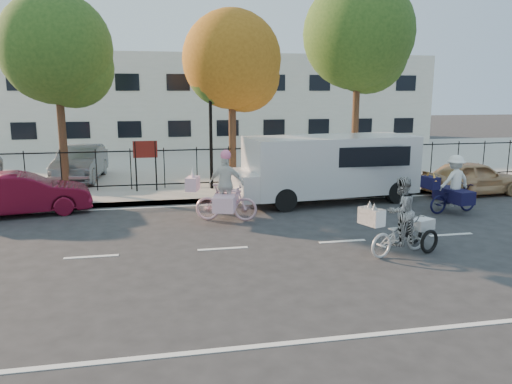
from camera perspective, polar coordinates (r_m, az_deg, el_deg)
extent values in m
plane|color=#333334|center=(11.96, -3.80, -6.49)|extent=(120.00, 120.00, 0.00)
cube|color=#A8A399|center=(16.79, -6.10, -1.01)|extent=(60.00, 0.10, 0.15)
cube|color=#A8A399|center=(17.82, -6.41, -0.29)|extent=(60.00, 2.20, 0.15)
cube|color=#A8A399|center=(26.57, -8.12, 3.55)|extent=(60.00, 15.60, 0.15)
cube|color=silver|center=(36.32, -9.20, 10.25)|extent=(34.00, 10.00, 6.00)
cylinder|color=black|center=(18.26, -5.18, 6.60)|extent=(0.12, 0.12, 4.00)
sphere|color=white|center=(18.20, -5.31, 13.36)|extent=(0.36, 0.36, 0.36)
cylinder|color=black|center=(18.29, -13.57, 2.87)|extent=(0.06, 0.06, 1.80)
cylinder|color=black|center=(18.28, -11.37, 2.96)|extent=(0.06, 0.06, 1.80)
cube|color=#59140F|center=(18.20, -12.55, 4.78)|extent=(0.85, 0.04, 0.60)
imported|color=silver|center=(11.91, 16.06, -4.73)|extent=(1.83, 1.16, 0.91)
imported|color=silver|center=(11.77, 16.21, -2.11)|extent=(0.93, 0.83, 1.59)
cube|color=white|center=(11.13, 13.06, -2.75)|extent=(0.48, 0.62, 0.36)
cone|color=white|center=(11.18, 12.86, -1.41)|extent=(0.14, 0.14, 0.18)
cone|color=white|center=(10.96, 13.37, -1.68)|extent=(0.14, 0.14, 0.18)
torus|color=black|center=(12.21, 19.18, -5.36)|extent=(0.56, 0.27, 0.56)
torus|color=black|center=(12.80, 17.59, -4.50)|extent=(0.56, 0.27, 0.56)
cube|color=white|center=(12.42, 18.46, -3.49)|extent=(0.59, 0.51, 0.25)
imported|color=#D09EAD|center=(14.36, -3.42, -1.21)|extent=(1.86, 0.99, 1.07)
imported|color=silver|center=(14.25, -3.45, 0.93)|extent=(1.07, 0.67, 1.69)
cube|color=#EBB2C5|center=(14.43, -7.25, 0.95)|extent=(0.48, 0.66, 0.39)
cone|color=silver|center=(14.37, -7.28, 2.30)|extent=(0.13, 0.13, 0.34)
cube|color=#EBB2C5|center=(14.35, -3.42, -1.00)|extent=(0.96, 1.51, 0.43)
sphere|color=pink|center=(14.12, -3.49, 4.24)|extent=(0.30, 0.30, 0.30)
imported|color=black|center=(16.48, 21.61, -0.67)|extent=(1.78, 0.85, 0.90)
imported|color=white|center=(16.38, 21.75, 1.22)|extent=(1.09, 0.73, 1.57)
cube|color=black|center=(15.81, 19.32, 1.02)|extent=(0.38, 0.59, 0.36)
cone|color=gold|center=(15.92, 19.05, 1.84)|extent=(0.12, 0.23, 0.32)
cone|color=gold|center=(15.62, 19.70, 1.62)|extent=(0.12, 0.23, 0.32)
cube|color=black|center=(16.46, 21.63, -0.33)|extent=(0.74, 1.36, 0.40)
cube|color=silver|center=(16.97, 8.54, 3.13)|extent=(5.87, 2.72, 1.89)
cube|color=silver|center=(16.27, -1.84, 1.02)|extent=(0.75, 2.09, 0.84)
cylinder|color=black|center=(15.68, 2.71, -0.75)|extent=(0.76, 0.35, 0.74)
cylinder|color=black|center=(17.44, 1.24, 0.51)|extent=(0.76, 0.35, 0.74)
cylinder|color=black|center=(17.08, 15.81, -0.17)|extent=(0.76, 0.35, 0.74)
cylinder|color=black|center=(18.71, 13.26, 0.95)|extent=(0.76, 0.35, 0.74)
imported|color=#5C0A1F|center=(16.56, -25.10, -0.21)|extent=(4.09, 2.09, 1.28)
imported|color=tan|center=(19.56, 23.54, 1.51)|extent=(3.77, 1.76, 1.25)
imported|color=#52575A|center=(21.23, -19.42, 3.15)|extent=(1.78, 4.35, 1.40)
imported|color=#A1A2A8|center=(22.14, 2.23, 3.86)|extent=(2.36, 3.81, 1.21)
cylinder|color=#442D1D|center=(19.13, -21.27, 6.37)|extent=(0.28, 0.28, 4.48)
sphere|color=#385B1E|center=(19.13, -21.91, 14.99)|extent=(3.84, 3.84, 3.84)
sphere|color=#385B1E|center=(19.21, -20.15, 13.17)|extent=(2.82, 2.82, 2.82)
cylinder|color=#442D1D|center=(18.87, -2.71, 6.66)|extent=(0.28, 0.28, 4.21)
sphere|color=#9F6219|center=(18.83, -2.79, 14.90)|extent=(3.61, 3.61, 3.61)
sphere|color=#9F6219|center=(19.09, -1.34, 13.05)|extent=(2.65, 2.65, 2.65)
cylinder|color=#442D1D|center=(21.13, 11.29, 8.28)|extent=(0.28, 0.28, 5.18)
sphere|color=#385B1E|center=(21.22, 11.66, 17.29)|extent=(4.44, 4.44, 4.44)
sphere|color=#385B1E|center=(21.53, 12.64, 15.19)|extent=(3.26, 3.26, 3.26)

